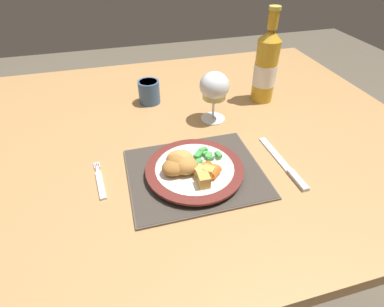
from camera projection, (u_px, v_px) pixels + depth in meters
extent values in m
plane|color=brown|center=(169.00, 272.00, 1.31)|extent=(6.00, 6.00, 0.00)
cube|color=#AD7F4C|center=(158.00, 138.00, 0.87)|extent=(1.50, 1.07, 0.04)
cube|color=#AD7F4C|center=(275.00, 125.00, 1.60)|extent=(0.06, 0.06, 0.70)
cube|color=brown|center=(195.00, 173.00, 0.72)|extent=(0.32, 0.26, 0.01)
cube|color=#3C352E|center=(195.00, 172.00, 0.71)|extent=(0.31, 0.26, 0.00)
cylinder|color=white|center=(195.00, 171.00, 0.70)|extent=(0.19, 0.19, 0.01)
cylinder|color=maroon|center=(195.00, 169.00, 0.70)|extent=(0.23, 0.23, 0.01)
cylinder|color=white|center=(195.00, 167.00, 0.70)|extent=(0.18, 0.18, 0.00)
ellipsoid|color=#B77F3D|center=(185.00, 165.00, 0.67)|extent=(0.07, 0.07, 0.04)
ellipsoid|color=#A87033|center=(178.00, 162.00, 0.68)|extent=(0.07, 0.07, 0.04)
ellipsoid|color=tan|center=(180.00, 160.00, 0.69)|extent=(0.07, 0.06, 0.04)
ellipsoid|color=#A87033|center=(175.00, 166.00, 0.67)|extent=(0.08, 0.07, 0.04)
cube|color=#338438|center=(208.00, 157.00, 0.72)|extent=(0.02, 0.03, 0.01)
cube|color=#4CA84C|center=(209.00, 155.00, 0.72)|extent=(0.02, 0.02, 0.01)
cube|color=green|center=(198.00, 155.00, 0.72)|extent=(0.03, 0.03, 0.01)
cube|color=green|center=(218.00, 155.00, 0.72)|extent=(0.01, 0.02, 0.01)
cube|color=green|center=(197.00, 163.00, 0.70)|extent=(0.03, 0.02, 0.01)
cube|color=#4CA84C|center=(202.00, 152.00, 0.73)|extent=(0.02, 0.02, 0.01)
cube|color=green|center=(203.00, 150.00, 0.73)|extent=(0.02, 0.01, 0.01)
cylinder|color=orange|center=(214.00, 172.00, 0.67)|extent=(0.04, 0.04, 0.02)
cylinder|color=orange|center=(209.00, 169.00, 0.68)|extent=(0.04, 0.04, 0.02)
cylinder|color=#CC5119|center=(207.00, 169.00, 0.68)|extent=(0.03, 0.04, 0.02)
cylinder|color=orange|center=(209.00, 168.00, 0.68)|extent=(0.04, 0.04, 0.02)
cube|color=silver|center=(101.00, 185.00, 0.68)|extent=(0.02, 0.09, 0.01)
cube|color=silver|center=(98.00, 170.00, 0.72)|extent=(0.01, 0.02, 0.01)
cube|color=silver|center=(99.00, 165.00, 0.74)|extent=(0.00, 0.02, 0.00)
cube|color=silver|center=(98.00, 165.00, 0.74)|extent=(0.00, 0.02, 0.00)
cube|color=silver|center=(96.00, 165.00, 0.74)|extent=(0.00, 0.02, 0.00)
cube|color=silver|center=(94.00, 166.00, 0.74)|extent=(0.00, 0.02, 0.00)
cube|color=silver|center=(275.00, 154.00, 0.78)|extent=(0.02, 0.14, 0.00)
cube|color=#B2B2B7|center=(298.00, 180.00, 0.69)|extent=(0.02, 0.07, 0.01)
cylinder|color=silver|center=(213.00, 119.00, 0.91)|extent=(0.07, 0.07, 0.00)
cylinder|color=silver|center=(213.00, 108.00, 0.89)|extent=(0.01, 0.01, 0.07)
ellipsoid|color=silver|center=(214.00, 85.00, 0.84)|extent=(0.09, 0.09, 0.08)
cylinder|color=#E0D684|center=(214.00, 92.00, 0.86)|extent=(0.07, 0.07, 0.04)
cylinder|color=gold|center=(265.00, 71.00, 0.95)|extent=(0.07, 0.07, 0.20)
cone|color=gold|center=(271.00, 34.00, 0.88)|extent=(0.07, 0.07, 0.03)
cylinder|color=gold|center=(273.00, 19.00, 0.86)|extent=(0.03, 0.03, 0.05)
cylinder|color=#BFB74C|center=(275.00, 8.00, 0.84)|extent=(0.04, 0.04, 0.01)
cylinder|color=white|center=(265.00, 74.00, 0.96)|extent=(0.07, 0.07, 0.07)
cube|color=#DBB256|center=(200.00, 173.00, 0.66)|extent=(0.02, 0.03, 0.02)
cube|color=gold|center=(209.00, 172.00, 0.67)|extent=(0.03, 0.03, 0.03)
cube|color=#E5BC66|center=(202.00, 170.00, 0.67)|extent=(0.03, 0.03, 0.02)
cube|color=gold|center=(204.00, 180.00, 0.64)|extent=(0.03, 0.03, 0.03)
cylinder|color=#385684|center=(149.00, 92.00, 0.97)|extent=(0.07, 0.07, 0.07)
cylinder|color=#1E2F48|center=(148.00, 83.00, 0.95)|extent=(0.06, 0.06, 0.01)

